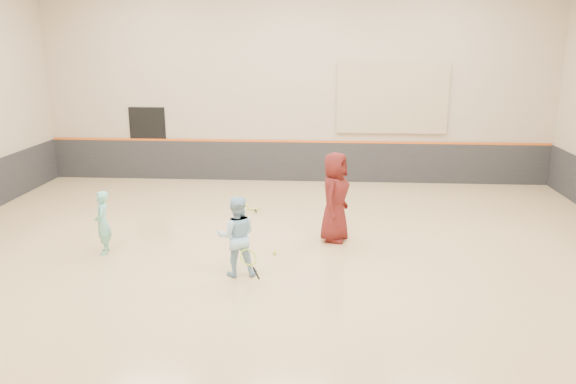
# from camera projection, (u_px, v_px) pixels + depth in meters

# --- Properties ---
(room) EXTENTS (15.04, 12.04, 6.22)m
(room) POSITION_uv_depth(u_px,v_px,m) (279.00, 213.00, 11.12)
(room) COLOR tan
(room) RESTS_ON ground
(wainscot_back) EXTENTS (14.90, 0.04, 1.20)m
(wainscot_back) POSITION_uv_depth(u_px,v_px,m) (296.00, 162.00, 16.93)
(wainscot_back) COLOR #232326
(wainscot_back) RESTS_ON floor
(accent_stripe) EXTENTS (14.90, 0.03, 0.06)m
(accent_stripe) POSITION_uv_depth(u_px,v_px,m) (296.00, 141.00, 16.76)
(accent_stripe) COLOR #D85914
(accent_stripe) RESTS_ON wall_back
(acoustic_panel) EXTENTS (3.20, 0.08, 2.00)m
(acoustic_panel) POSITION_uv_depth(u_px,v_px,m) (392.00, 99.00, 16.23)
(acoustic_panel) COLOR tan
(acoustic_panel) RESTS_ON wall_back
(doorway) EXTENTS (1.10, 0.05, 2.20)m
(doorway) POSITION_uv_depth(u_px,v_px,m) (149.00, 143.00, 17.10)
(doorway) COLOR black
(doorway) RESTS_ON floor
(girl) EXTENTS (0.43, 0.53, 1.28)m
(girl) POSITION_uv_depth(u_px,v_px,m) (103.00, 223.00, 11.12)
(girl) COLOR #73C7B8
(girl) RESTS_ON floor
(instructor) EXTENTS (0.80, 0.67, 1.48)m
(instructor) POSITION_uv_depth(u_px,v_px,m) (237.00, 236.00, 10.05)
(instructor) COLOR #9BCDEF
(instructor) RESTS_ON floor
(young_man) EXTENTS (0.87, 1.08, 1.91)m
(young_man) POSITION_uv_depth(u_px,v_px,m) (335.00, 197.00, 11.77)
(young_man) COLOR #571614
(young_man) RESTS_ON floor
(held_racket) EXTENTS (0.53, 0.53, 0.54)m
(held_racket) POSITION_uv_depth(u_px,v_px,m) (248.00, 257.00, 9.77)
(held_racket) COLOR #A5CB2C
(held_racket) RESTS_ON instructor
(spare_racket) EXTENTS (0.75, 0.75, 0.13)m
(spare_racket) POSITION_uv_depth(u_px,v_px,m) (254.00, 207.00, 14.20)
(spare_racket) COLOR #99C42B
(spare_racket) RESTS_ON floor
(ball_under_racket) EXTENTS (0.07, 0.07, 0.07)m
(ball_under_racket) POSITION_uv_depth(u_px,v_px,m) (275.00, 253.00, 11.17)
(ball_under_racket) COLOR #ADC52D
(ball_under_racket) RESTS_ON floor
(ball_in_hand) EXTENTS (0.07, 0.07, 0.07)m
(ball_in_hand) POSITION_uv_depth(u_px,v_px,m) (339.00, 184.00, 11.56)
(ball_in_hand) COLOR #BFD531
(ball_in_hand) RESTS_ON young_man
(ball_beside_spare) EXTENTS (0.07, 0.07, 0.07)m
(ball_beside_spare) POSITION_uv_depth(u_px,v_px,m) (246.00, 205.00, 14.44)
(ball_beside_spare) COLOR #DAED37
(ball_beside_spare) RESTS_ON floor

